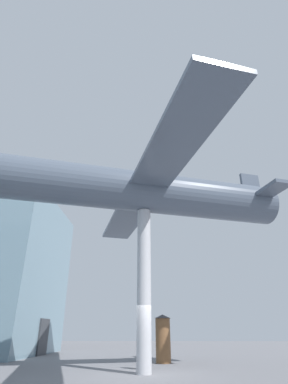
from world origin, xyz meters
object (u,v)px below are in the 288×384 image
suspended_airplane (137,191)px  support_pylon_central (144,284)px  info_kiosk (163,338)px  visitor_person (147,345)px

suspended_airplane → support_pylon_central: bearing=-90.0°
info_kiosk → visitor_person: bearing=165.1°
visitor_person → info_kiosk: size_ratio=0.72×
suspended_airplane → info_kiosk: 8.03m
suspended_airplane → visitor_person: suspended_airplane is taller
visitor_person → support_pylon_central: bearing=159.2°
support_pylon_central → visitor_person: 2.79m
visitor_person → info_kiosk: (2.93, -0.78, 0.23)m
visitor_person → info_kiosk: 3.04m
support_pylon_central → info_kiosk: bearing=-11.6°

